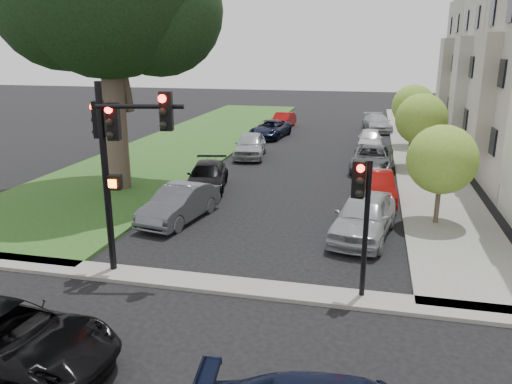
% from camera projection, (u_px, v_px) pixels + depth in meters
% --- Properties ---
extents(ground, '(140.00, 140.00, 0.00)m').
position_uv_depth(ground, '(210.00, 324.00, 12.32)').
color(ground, black).
rests_on(ground, ground).
extents(grass_strip, '(8.00, 44.00, 0.12)m').
position_uv_depth(grass_strip, '(196.00, 140.00, 36.72)').
color(grass_strip, '#28481C').
rests_on(grass_strip, ground).
extents(sidewalk_right, '(3.50, 44.00, 0.12)m').
position_uv_depth(sidewalk_right, '(419.00, 149.00, 33.27)').
color(sidewalk_right, gray).
rests_on(sidewalk_right, ground).
extents(sidewalk_cross, '(60.00, 1.00, 0.12)m').
position_uv_depth(sidewalk_cross, '(232.00, 286.00, 14.17)').
color(sidewalk_cross, gray).
rests_on(sidewalk_cross, ground).
extents(house_d, '(7.70, 7.55, 15.97)m').
position_uv_depth(house_d, '(503.00, 42.00, 36.19)').
color(house_d, gray).
rests_on(house_d, ground).
extents(small_tree_a, '(2.59, 2.59, 3.88)m').
position_uv_depth(small_tree_a, '(442.00, 160.00, 18.49)').
color(small_tree_a, '#46382D').
rests_on(small_tree_a, ground).
extents(small_tree_b, '(2.81, 2.81, 4.22)m').
position_uv_depth(small_tree_b, '(421.00, 119.00, 27.28)').
color(small_tree_b, '#46382D').
rests_on(small_tree_b, ground).
extents(small_tree_c, '(2.83, 2.83, 4.24)m').
position_uv_depth(small_tree_c, '(413.00, 106.00, 33.32)').
color(small_tree_c, '#46382D').
rests_on(small_tree_c, ground).
extents(traffic_signal_main, '(2.79, 0.77, 5.70)m').
position_uv_depth(traffic_signal_main, '(118.00, 145.00, 14.05)').
color(traffic_signal_main, black).
rests_on(traffic_signal_main, ground).
extents(traffic_signal_secondary, '(0.52, 0.42, 3.86)m').
position_uv_depth(traffic_signal_secondary, '(362.00, 204.00, 12.86)').
color(traffic_signal_secondary, black).
rests_on(traffic_signal_secondary, ground).
extents(car_cross_near, '(5.28, 2.76, 1.42)m').
position_uv_depth(car_cross_near, '(1.00, 339.00, 10.44)').
color(car_cross_near, black).
rests_on(car_cross_near, ground).
extents(car_parked_0, '(2.60, 4.88, 1.58)m').
position_uv_depth(car_parked_0, '(364.00, 216.00, 17.83)').
color(car_parked_0, '#999BA0').
rests_on(car_parked_0, ground).
extents(car_parked_1, '(1.79, 4.11, 1.31)m').
position_uv_depth(car_parked_1, '(376.00, 187.00, 22.09)').
color(car_parked_1, maroon).
rests_on(car_parked_1, ground).
extents(car_parked_2, '(2.43, 4.87, 1.33)m').
position_uv_depth(car_parked_2, '(372.00, 159.00, 27.64)').
color(car_parked_2, '#3F4247').
rests_on(car_parked_2, ground).
extents(car_parked_3, '(1.66, 3.99, 1.35)m').
position_uv_depth(car_parked_3, '(370.00, 139.00, 33.44)').
color(car_parked_3, silver).
rests_on(car_parked_3, ground).
extents(car_parked_4, '(2.68, 4.90, 1.35)m').
position_uv_depth(car_parked_4, '(377.00, 123.00, 40.59)').
color(car_parked_4, '#999BA0').
rests_on(car_parked_4, ground).
extents(car_parked_5, '(2.19, 4.41, 1.39)m').
position_uv_depth(car_parked_5, '(179.00, 204.00, 19.55)').
color(car_parked_5, '#3F4247').
rests_on(car_parked_5, ground).
extents(car_parked_6, '(2.64, 4.68, 1.28)m').
position_uv_depth(car_parked_6, '(207.00, 176.00, 23.90)').
color(car_parked_6, black).
rests_on(car_parked_6, ground).
extents(car_parked_7, '(2.38, 4.65, 1.51)m').
position_uv_depth(car_parked_7, '(250.00, 145.00, 30.96)').
color(car_parked_7, '#999BA0').
rests_on(car_parked_7, ground).
extents(car_parked_8, '(2.75, 4.95, 1.31)m').
position_uv_depth(car_parked_8, '(270.00, 129.00, 37.69)').
color(car_parked_8, black).
rests_on(car_parked_8, ground).
extents(car_parked_9, '(1.74, 3.99, 1.28)m').
position_uv_depth(car_parked_9, '(283.00, 120.00, 42.44)').
color(car_parked_9, maroon).
rests_on(car_parked_9, ground).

